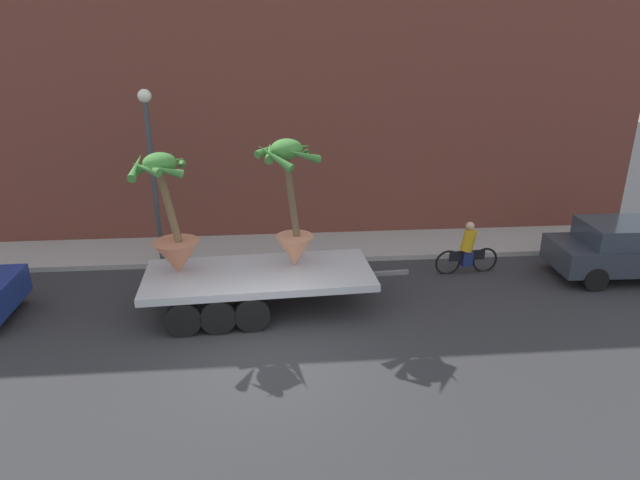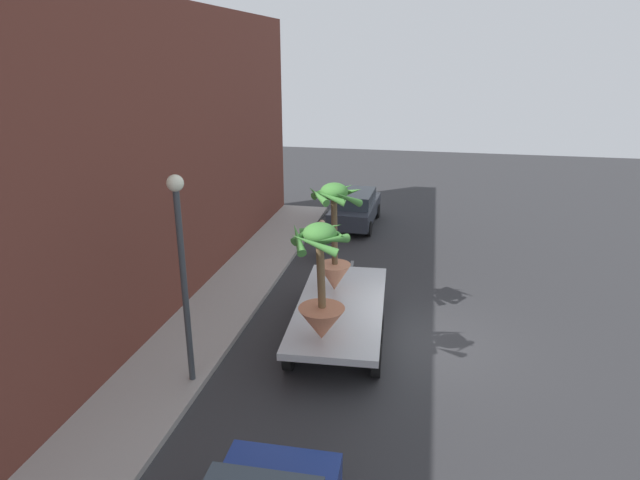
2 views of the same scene
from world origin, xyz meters
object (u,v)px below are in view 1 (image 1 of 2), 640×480
object	(u,v)px
potted_palm_rear	(171,226)
street_lamp	(151,155)
cyclist	(468,250)
flatbed_trailer	(249,281)
parked_car	(630,249)
potted_palm_middle	(292,209)

from	to	relation	value
potted_palm_rear	street_lamp	bearing A→B (deg)	107.76
cyclist	street_lamp	xyz separation A→B (m)	(-8.64, 1.33, 2.56)
cyclist	flatbed_trailer	bearing A→B (deg)	-164.36
flatbed_trailer	potted_palm_rear	xyz separation A→B (m)	(-1.72, 0.15, 1.40)
parked_car	potted_palm_middle	bearing A→B (deg)	-175.56
potted_palm_rear	potted_palm_middle	distance (m)	2.82
flatbed_trailer	potted_palm_rear	size ratio (longest dim) A/B	2.24
parked_car	street_lamp	xyz separation A→B (m)	(-12.97, 1.96, 2.40)
flatbed_trailer	street_lamp	world-z (taller)	street_lamp
cyclist	potted_palm_rear	bearing A→B (deg)	-168.78
potted_palm_middle	cyclist	xyz separation A→B (m)	(4.92, 1.35, -1.76)
flatbed_trailer	cyclist	bearing A→B (deg)	15.64
potted_palm_middle	flatbed_trailer	bearing A→B (deg)	-162.82
flatbed_trailer	potted_palm_middle	bearing A→B (deg)	17.18
cyclist	parked_car	distance (m)	4.38
cyclist	street_lamp	bearing A→B (deg)	171.24
potted_palm_middle	parked_car	xyz separation A→B (m)	(9.25, 0.72, -1.60)
flatbed_trailer	parked_car	bearing A→B (deg)	5.81
potted_palm_rear	street_lamp	xyz separation A→B (m)	(-0.92, 2.86, 1.07)
potted_palm_middle	parked_car	world-z (taller)	potted_palm_middle
flatbed_trailer	cyclist	size ratio (longest dim) A/B	3.53
parked_car	street_lamp	distance (m)	13.34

